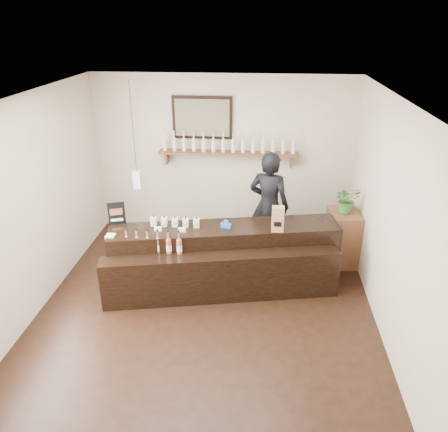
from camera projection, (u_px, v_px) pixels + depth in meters
ground at (206, 308)px, 5.97m from camera, size 5.00×5.00×0.00m
room_shell at (204, 193)px, 5.26m from camera, size 5.00×5.00×5.00m
back_wall_decor at (214, 138)px, 7.40m from camera, size 2.66×0.96×1.69m
counter at (223, 260)px, 6.30m from camera, size 3.33×1.51×1.07m
promo_sign at (117, 213)px, 6.21m from camera, size 0.23×0.10×0.34m
paper_bag at (278, 219)px, 6.01m from camera, size 0.17×0.13×0.36m
tape_dispenser at (226, 225)px, 6.16m from camera, size 0.15×0.09×0.12m
side_cabinet at (342, 237)px, 6.93m from camera, size 0.50×0.65×0.88m
potted_plant at (347, 200)px, 6.66m from camera, size 0.47×0.44×0.43m
shopkeeper at (269, 199)px, 6.88m from camera, size 0.85×0.69×2.02m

